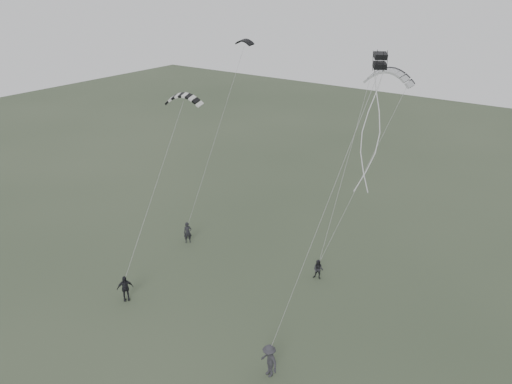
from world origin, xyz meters
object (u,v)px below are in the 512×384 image
Objects in this scene: kite_dark_small at (244,40)px; kite_striped at (183,95)px; kite_pale_large at (389,71)px; flyer_center at (125,288)px; flyer_left at (188,233)px; flyer_far at (269,361)px; kite_box at (380,61)px; flyer_right at (318,269)px.

kite_dark_small reaches higher than kite_striped.
kite_pale_large is 1.30× the size of kite_striped.
flyer_center is 0.68× the size of kite_striped.
flyer_left is 16.04m from flyer_far.
kite_box is (14.57, -9.04, 0.90)m from kite_dark_small.
kite_box reaches higher than flyer_center.
flyer_left is at bearing 46.84° from flyer_center.
flyer_right is 0.55× the size of kite_striped.
kite_dark_small is 7.20m from kite_striped.
kite_dark_small is 0.62× the size of kite_striped.
kite_pale_large is (12.44, 8.07, 13.05)m from flyer_left.
kite_pale_large is 12.20m from kite_box.
kite_pale_large is at bearing 114.20° from flyer_far.
flyer_right is 0.82× the size of flyer_center.
kite_striped is 15.86m from kite_box.
kite_pale_large is at bearing 67.77° from flyer_right.
kite_striped is 3.94× the size of kite_box.
flyer_right is 10.18m from flyer_far.
kite_dark_small is 17.17m from kite_box.
flyer_left is 1.05× the size of kite_dark_small.
flyer_center is (1.95, -8.27, 0.03)m from flyer_left.
flyer_center is at bearing -121.31° from kite_pale_large.
flyer_left is 0.97× the size of flyer_center.
kite_striped is (1.07, -0.69, 11.48)m from flyer_left.
flyer_left is 0.51× the size of kite_pale_large.
kite_box is (2.56, 5.17, 15.40)m from flyer_far.
flyer_center is 2.67× the size of kite_box.
kite_dark_small is (-0.33, 14.03, 14.57)m from flyer_center.
flyer_left is at bearing 175.48° from flyer_right.
kite_pale_large is 14.45m from kite_striped.
kite_box is (3.75, -11.35, 2.44)m from kite_pale_large.
flyer_far is 0.56× the size of kite_pale_large.
kite_pale_large reaches higher than kite_striped.
flyer_left is 2.58× the size of kite_box.
flyer_far is at bearing -84.49° from kite_pale_large.
flyer_center is 20.23m from kite_dark_small.
kite_dark_small is at bearing 25.35° from flyer_left.
kite_striped is at bearing -82.04° from flyer_left.
kite_pale_large is at bearing 21.01° from kite_striped.
flyer_right is at bearing -41.62° from flyer_left.
flyer_right is (11.22, 1.44, -0.14)m from flyer_left.
flyer_right is at bearing 104.32° from kite_box.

